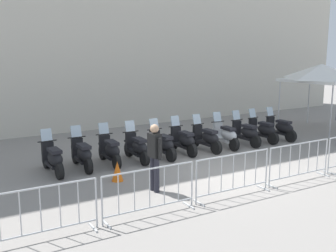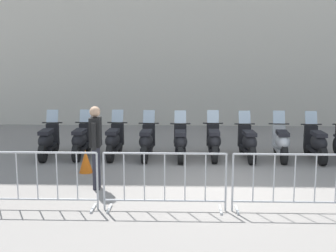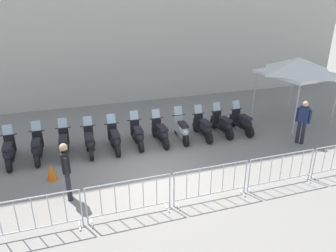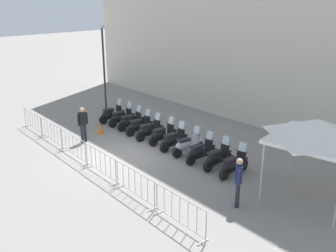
{
  "view_description": "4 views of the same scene",
  "coord_description": "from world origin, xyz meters",
  "px_view_note": "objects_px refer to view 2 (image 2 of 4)",
  "views": [
    {
      "loc": [
        -8.76,
        -7.63,
        3.58
      ],
      "look_at": [
        -0.21,
        2.4,
        1.03
      ],
      "focal_mm": 43.29,
      "sensor_mm": 36.0,
      "label": 1
    },
    {
      "loc": [
        -2.44,
        -9.09,
        2.8
      ],
      "look_at": [
        -0.89,
        1.87,
        0.99
      ],
      "focal_mm": 47.63,
      "sensor_mm": 36.0,
      "label": 2
    },
    {
      "loc": [
        -3.77,
        -7.94,
        5.34
      ],
      "look_at": [
        1.41,
        1.73,
        0.84
      ],
      "focal_mm": 33.79,
      "sensor_mm": 36.0,
      "label": 3
    },
    {
      "loc": [
        11.3,
        -10.33,
        6.5
      ],
      "look_at": [
        1.39,
        1.57,
        1.29
      ],
      "focal_mm": 39.7,
      "sensor_mm": 36.0,
      "label": 4
    }
  ],
  "objects_px": {
    "motorcycle_0": "(48,141)",
    "barrier_segment_2": "(165,182)",
    "motorcycle_5": "(214,142)",
    "motorcycle_8": "(316,143)",
    "motorcycle_2": "(114,141)",
    "barrier_segment_3": "(295,183)",
    "motorcycle_4": "(180,142)",
    "traffic_cone": "(86,161)",
    "motorcycle_3": "(147,142)",
    "officer_mid_plaza": "(96,142)",
    "motorcycle_7": "(281,143)",
    "motorcycle_6": "(248,143)",
    "motorcycle_1": "(81,141)",
    "barrier_segment_1": "(37,181)"
  },
  "relations": [
    {
      "from": "motorcycle_4",
      "to": "barrier_segment_2",
      "type": "relative_size",
      "value": 0.79
    },
    {
      "from": "motorcycle_2",
      "to": "barrier_segment_2",
      "type": "distance_m",
      "value": 4.34
    },
    {
      "from": "motorcycle_7",
      "to": "barrier_segment_1",
      "type": "relative_size",
      "value": 0.78
    },
    {
      "from": "motorcycle_5",
      "to": "barrier_segment_3",
      "type": "height_order",
      "value": "motorcycle_5"
    },
    {
      "from": "barrier_segment_3",
      "to": "motorcycle_6",
      "type": "bearing_deg",
      "value": 83.7
    },
    {
      "from": "barrier_segment_3",
      "to": "motorcycle_4",
      "type": "bearing_deg",
      "value": 107.49
    },
    {
      "from": "motorcycle_7",
      "to": "officer_mid_plaza",
      "type": "xyz_separation_m",
      "value": [
        -4.81,
        -1.91,
        0.53
      ]
    },
    {
      "from": "motorcycle_0",
      "to": "traffic_cone",
      "type": "bearing_deg",
      "value": -57.74
    },
    {
      "from": "motorcycle_0",
      "to": "traffic_cone",
      "type": "height_order",
      "value": "motorcycle_0"
    },
    {
      "from": "traffic_cone",
      "to": "motorcycle_8",
      "type": "bearing_deg",
      "value": 3.76
    },
    {
      "from": "motorcycle_8",
      "to": "motorcycle_2",
      "type": "bearing_deg",
      "value": 168.62
    },
    {
      "from": "motorcycle_5",
      "to": "motorcycle_6",
      "type": "distance_m",
      "value": 0.9
    },
    {
      "from": "motorcycle_8",
      "to": "traffic_cone",
      "type": "relative_size",
      "value": 3.13
    },
    {
      "from": "motorcycle_2",
      "to": "barrier_segment_1",
      "type": "distance_m",
      "value": 4.13
    },
    {
      "from": "motorcycle_2",
      "to": "barrier_segment_3",
      "type": "relative_size",
      "value": 0.78
    },
    {
      "from": "motorcycle_0",
      "to": "officer_mid_plaza",
      "type": "xyz_separation_m",
      "value": [
        1.34,
        -2.99,
        0.53
      ]
    },
    {
      "from": "barrier_segment_2",
      "to": "motorcycle_8",
      "type": "bearing_deg",
      "value": 35.73
    },
    {
      "from": "motorcycle_5",
      "to": "barrier_segment_1",
      "type": "relative_size",
      "value": 0.79
    },
    {
      "from": "motorcycle_5",
      "to": "officer_mid_plaza",
      "type": "distance_m",
      "value": 3.85
    },
    {
      "from": "motorcycle_0",
      "to": "motorcycle_1",
      "type": "distance_m",
      "value": 0.89
    },
    {
      "from": "motorcycle_0",
      "to": "motorcycle_6",
      "type": "relative_size",
      "value": 1.0
    },
    {
      "from": "motorcycle_6",
      "to": "motorcycle_2",
      "type": "bearing_deg",
      "value": 168.29
    },
    {
      "from": "motorcycle_5",
      "to": "officer_mid_plaza",
      "type": "relative_size",
      "value": 0.99
    },
    {
      "from": "motorcycle_2",
      "to": "motorcycle_7",
      "type": "bearing_deg",
      "value": -10.76
    },
    {
      "from": "motorcycle_2",
      "to": "barrier_segment_3",
      "type": "bearing_deg",
      "value": -56.58
    },
    {
      "from": "motorcycle_2",
      "to": "barrier_segment_2",
      "type": "xyz_separation_m",
      "value": [
        0.81,
        -4.26,
        0.07
      ]
    },
    {
      "from": "motorcycle_4",
      "to": "barrier_segment_3",
      "type": "bearing_deg",
      "value": -72.51
    },
    {
      "from": "motorcycle_6",
      "to": "traffic_cone",
      "type": "bearing_deg",
      "value": -170.24
    },
    {
      "from": "motorcycle_5",
      "to": "barrier_segment_1",
      "type": "distance_m",
      "value": 5.32
    },
    {
      "from": "motorcycle_0",
      "to": "motorcycle_4",
      "type": "relative_size",
      "value": 1.0
    },
    {
      "from": "motorcycle_2",
      "to": "barrier_segment_1",
      "type": "xyz_separation_m",
      "value": [
        -1.46,
        -3.87,
        0.07
      ]
    },
    {
      "from": "traffic_cone",
      "to": "motorcycle_7",
      "type": "bearing_deg",
      "value": 6.92
    },
    {
      "from": "motorcycle_3",
      "to": "officer_mid_plaza",
      "type": "xyz_separation_m",
      "value": [
        -1.29,
        -2.51,
        0.53
      ]
    },
    {
      "from": "motorcycle_6",
      "to": "barrier_segment_2",
      "type": "bearing_deg",
      "value": -127.37
    },
    {
      "from": "motorcycle_2",
      "to": "motorcycle_6",
      "type": "relative_size",
      "value": 0.99
    },
    {
      "from": "motorcycle_0",
      "to": "barrier_segment_2",
      "type": "distance_m",
      "value": 5.19
    },
    {
      "from": "barrier_segment_1",
      "to": "barrier_segment_3",
      "type": "height_order",
      "value": "same"
    },
    {
      "from": "motorcycle_4",
      "to": "traffic_cone",
      "type": "xyz_separation_m",
      "value": [
        -2.44,
        -1.02,
        -0.18
      ]
    },
    {
      "from": "motorcycle_3",
      "to": "motorcycle_5",
      "type": "height_order",
      "value": "same"
    },
    {
      "from": "barrier_segment_1",
      "to": "officer_mid_plaza",
      "type": "relative_size",
      "value": 1.26
    },
    {
      "from": "motorcycle_2",
      "to": "motorcycle_4",
      "type": "bearing_deg",
      "value": -13.94
    },
    {
      "from": "motorcycle_8",
      "to": "barrier_segment_3",
      "type": "relative_size",
      "value": 0.79
    },
    {
      "from": "motorcycle_1",
      "to": "motorcycle_7",
      "type": "distance_m",
      "value": 5.36
    },
    {
      "from": "motorcycle_5",
      "to": "motorcycle_8",
      "type": "xyz_separation_m",
      "value": [
        2.62,
        -0.58,
        0.0
      ]
    },
    {
      "from": "motorcycle_0",
      "to": "motorcycle_5",
      "type": "height_order",
      "value": "same"
    },
    {
      "from": "motorcycle_7",
      "to": "barrier_segment_2",
      "type": "bearing_deg",
      "value": -136.23
    },
    {
      "from": "motorcycle_1",
      "to": "motorcycle_6",
      "type": "distance_m",
      "value": 4.48
    },
    {
      "from": "motorcycle_3",
      "to": "officer_mid_plaza",
      "type": "relative_size",
      "value": 0.99
    },
    {
      "from": "motorcycle_1",
      "to": "motorcycle_5",
      "type": "bearing_deg",
      "value": -10.22
    },
    {
      "from": "motorcycle_3",
      "to": "barrier_segment_2",
      "type": "distance_m",
      "value": 4.03
    }
  ]
}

